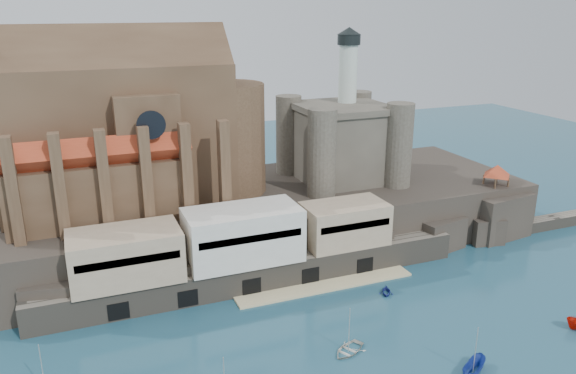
{
  "coord_description": "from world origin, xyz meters",
  "views": [
    {
      "loc": [
        -33.75,
        -55.09,
        43.17
      ],
      "look_at": [
        1.08,
        32.0,
        12.76
      ],
      "focal_mm": 35.0,
      "sensor_mm": 36.0,
      "label": 1
    }
  ],
  "objects_px": {
    "castle_keep": "(342,138)",
    "pavilion": "(497,172)",
    "church": "(129,135)",
    "boat_2": "(473,372)"
  },
  "relations": [
    {
      "from": "castle_keep",
      "to": "boat_2",
      "type": "distance_m",
      "value": 53.73
    },
    {
      "from": "pavilion",
      "to": "church",
      "type": "bearing_deg",
      "value": 166.52
    },
    {
      "from": "church",
      "to": "castle_keep",
      "type": "distance_m",
      "value": 40.39
    },
    {
      "from": "castle_keep",
      "to": "pavilion",
      "type": "height_order",
      "value": "castle_keep"
    },
    {
      "from": "pavilion",
      "to": "boat_2",
      "type": "distance_m",
      "value": 49.54
    },
    {
      "from": "church",
      "to": "boat_2",
      "type": "distance_m",
      "value": 64.74
    },
    {
      "from": "castle_keep",
      "to": "pavilion",
      "type": "relative_size",
      "value": 4.58
    },
    {
      "from": "church",
      "to": "boat_2",
      "type": "bearing_deg",
      "value": -56.66
    },
    {
      "from": "church",
      "to": "castle_keep",
      "type": "relative_size",
      "value": 1.6
    },
    {
      "from": "church",
      "to": "castle_keep",
      "type": "xyz_separation_m",
      "value": [
        40.21,
        -0.78,
        -3.81
      ]
    }
  ]
}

